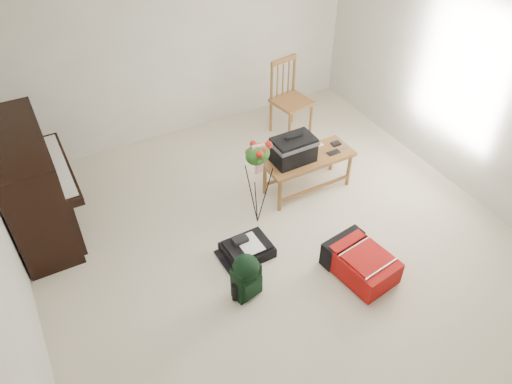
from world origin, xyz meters
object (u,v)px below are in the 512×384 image
piano (33,187)px  flower_stand (258,185)px  bench (298,152)px  red_suitcase (358,260)px  dining_chair (290,99)px  black_duffel (247,249)px  green_backpack (246,275)px

piano → flower_stand: size_ratio=1.34×
bench → red_suitcase: bench is taller
piano → dining_chair: size_ratio=1.40×
piano → dining_chair: (3.46, 0.38, -0.08)m
black_duffel → flower_stand: size_ratio=0.46×
green_backpack → dining_chair: bearing=38.4°
green_backpack → flower_stand: 1.08m
piano → black_duffel: size_ratio=2.91×
green_backpack → flower_stand: bearing=43.3°
piano → flower_stand: piano is taller
red_suitcase → black_duffel: size_ratio=1.49×
piano → green_backpack: (1.57, -1.93, -0.31)m
bench → dining_chair: (0.62, 1.19, -0.08)m
black_duffel → bench: bearing=30.7°
flower_stand → red_suitcase: bearing=-55.7°
bench → dining_chair: bearing=62.0°
piano → bench: piano is taller
green_backpack → flower_stand: size_ratio=0.48×
bench → red_suitcase: bearing=-95.2°
green_backpack → flower_stand: (0.59, 0.87, 0.25)m
piano → red_suitcase: size_ratio=1.95×
piano → green_backpack: size_ratio=2.82×
bench → black_duffel: bearing=-148.2°
black_duffel → green_backpack: (-0.26, -0.48, 0.22)m
piano → black_duffel: piano is taller
dining_chair → black_duffel: dining_chair is taller
black_duffel → flower_stand: flower_stand is taller
red_suitcase → flower_stand: (-0.56, 1.14, 0.39)m
red_suitcase → black_duffel: red_suitcase is taller
piano → green_backpack: bearing=-50.8°
bench → black_duffel: size_ratio=2.15×
black_duffel → green_backpack: size_ratio=0.97×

